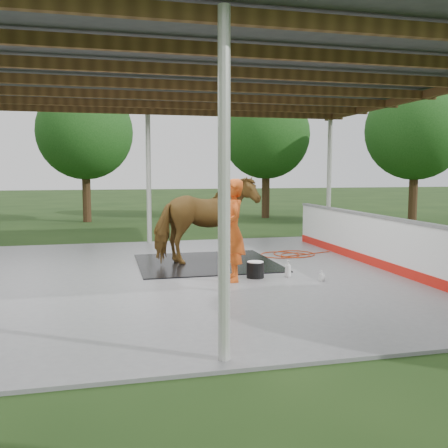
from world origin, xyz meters
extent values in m
plane|color=#1E3814|center=(0.00, 0.00, 0.00)|extent=(100.00, 100.00, 0.00)
cube|color=slate|center=(0.00, 0.00, 0.03)|extent=(12.00, 10.00, 0.05)
cylinder|color=beige|center=(0.00, -4.70, 1.98)|extent=(0.14, 0.14, 3.85)
cylinder|color=beige|center=(0.00, 4.70, 1.98)|extent=(0.14, 0.14, 3.85)
cylinder|color=beige|center=(5.70, 4.70, 1.98)|extent=(0.14, 0.14, 3.85)
cube|color=brown|center=(0.00, -4.50, 3.85)|extent=(12.00, 0.10, 0.18)
cube|color=brown|center=(0.00, -3.00, 3.85)|extent=(12.00, 0.10, 0.18)
cube|color=brown|center=(0.00, -1.50, 3.85)|extent=(12.00, 0.10, 0.18)
cube|color=brown|center=(0.00, 0.00, 3.85)|extent=(12.00, 0.10, 0.18)
cube|color=brown|center=(0.00, 1.50, 3.85)|extent=(12.00, 0.10, 0.18)
cube|color=brown|center=(0.00, 3.00, 3.85)|extent=(12.00, 0.10, 0.18)
cube|color=brown|center=(0.00, 4.50, 3.85)|extent=(12.00, 0.10, 0.18)
cube|color=brown|center=(5.70, 0.00, 3.85)|extent=(0.12, 10.00, 0.18)
cube|color=#38383A|center=(0.00, 0.00, 4.05)|extent=(12.60, 10.60, 0.10)
cube|color=red|center=(4.59, 0.00, 0.15)|extent=(0.14, 8.00, 0.20)
cube|color=white|center=(4.60, 0.00, 0.65)|extent=(0.12, 8.00, 1.00)
cube|color=slate|center=(4.60, 0.00, 1.17)|extent=(0.16, 8.00, 0.06)
cylinder|color=#382314|center=(-2.00, 12.00, 1.10)|extent=(0.36, 0.36, 2.20)
sphere|color=#194714|center=(-2.00, 12.00, 3.80)|extent=(4.00, 4.00, 4.00)
cylinder|color=#382314|center=(6.00, 12.00, 1.10)|extent=(0.36, 0.36, 2.20)
sphere|color=#194714|center=(6.00, 12.00, 3.80)|extent=(4.00, 4.00, 4.00)
cylinder|color=#382314|center=(11.00, 8.00, 1.10)|extent=(0.36, 0.36, 2.20)
sphere|color=#194714|center=(11.00, 8.00, 3.80)|extent=(4.00, 4.00, 4.00)
cube|color=black|center=(0.98, 1.12, 0.06)|extent=(3.11, 2.91, 0.02)
imported|color=brown|center=(0.98, 1.12, 1.06)|extent=(2.54, 1.64, 1.98)
imported|color=#D04D16|center=(1.11, -0.80, 1.03)|extent=(0.49, 0.73, 1.97)
cylinder|color=black|center=(1.62, -0.63, 0.21)|extent=(0.35, 0.35, 0.31)
cylinder|color=white|center=(1.62, -0.63, 0.36)|extent=(0.32, 0.32, 0.03)
imported|color=silver|center=(2.27, -0.74, 0.22)|extent=(0.18, 0.18, 0.34)
imported|color=#338CD8|center=(2.78, -1.22, 0.15)|extent=(0.13, 0.13, 0.20)
torus|color=#A92F0C|center=(3.40, 1.80, 0.06)|extent=(1.05, 1.05, 0.02)
torus|color=#A92F0C|center=(3.01, 1.75, 0.06)|extent=(0.98, 0.98, 0.02)
torus|color=#A92F0C|center=(3.36, 1.61, 0.06)|extent=(0.73, 0.73, 0.02)
cylinder|color=#A92F0C|center=(3.68, 1.68, 0.06)|extent=(1.52, 0.51, 0.02)
camera|label=1|loc=(-1.27, -9.98, 2.17)|focal=40.00mm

